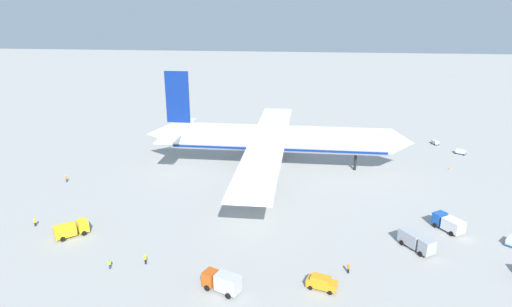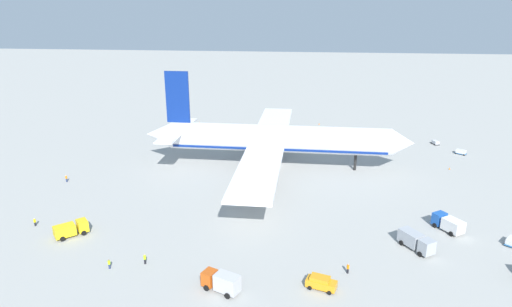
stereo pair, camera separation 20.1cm
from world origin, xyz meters
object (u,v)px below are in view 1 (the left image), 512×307
at_px(service_truck_0, 222,282).
at_px(baggage_cart_0, 461,152).
at_px(service_truck_1, 71,229).
at_px(service_truck_3, 416,241).
at_px(ground_worker_4, 35,222).
at_px(service_van, 322,282).
at_px(service_truck_4, 448,223).
at_px(airliner, 274,139).
at_px(baggage_cart_1, 435,142).
at_px(traffic_cone_1, 190,131).
at_px(baggage_cart_2, 512,241).
at_px(traffic_cone_3, 319,124).
at_px(ground_worker_2, 348,268).
at_px(ground_worker_3, 145,259).
at_px(ground_worker_1, 110,264).
at_px(traffic_cone_2, 449,168).
at_px(traffic_cone_0, 199,123).
at_px(ground_worker_5, 66,179).

relative_size(service_truck_0, baggage_cart_0, 1.84).
height_order(service_truck_1, service_truck_3, service_truck_3).
bearing_deg(ground_worker_4, service_truck_3, -0.26).
bearing_deg(service_truck_1, service_van, -13.53).
height_order(service_truck_3, ground_worker_4, service_truck_3).
bearing_deg(service_truck_3, service_truck_4, 45.19).
relative_size(airliner, baggage_cart_1, 22.72).
bearing_deg(traffic_cone_1, baggage_cart_2, -40.64).
height_order(service_truck_4, traffic_cone_3, service_truck_4).
xyz_separation_m(service_truck_1, traffic_cone_3, (45.91, 84.21, -1.08)).
height_order(airliner, traffic_cone_1, airliner).
bearing_deg(ground_worker_2, ground_worker_3, -178.02).
relative_size(service_truck_1, ground_worker_1, 3.60).
distance_m(traffic_cone_2, traffic_cone_3, 52.02).
height_order(baggage_cart_0, ground_worker_4, ground_worker_4).
bearing_deg(service_truck_4, ground_worker_3, -161.60).
height_order(baggage_cart_1, traffic_cone_3, baggage_cart_1).
height_order(service_truck_3, service_truck_4, service_truck_3).
bearing_deg(traffic_cone_0, ground_worker_5, -107.64).
distance_m(service_truck_3, ground_worker_2, 14.77).
bearing_deg(service_truck_1, ground_worker_3, -24.03).
relative_size(service_truck_3, ground_worker_5, 3.82).
height_order(baggage_cart_2, ground_worker_1, ground_worker_1).
height_order(ground_worker_2, traffic_cone_2, ground_worker_2).
distance_m(baggage_cart_0, ground_worker_5, 103.81).
relative_size(ground_worker_1, ground_worker_5, 0.93).
distance_m(ground_worker_1, ground_worker_3, 5.47).
bearing_deg(service_van, traffic_cone_3, 89.02).
bearing_deg(service_truck_3, service_van, -141.20).
bearing_deg(traffic_cone_2, service_truck_4, -106.65).
xyz_separation_m(service_truck_0, service_truck_3, (30.51, 15.29, -0.03)).
xyz_separation_m(service_truck_0, baggage_cart_1, (49.96, 77.63, -0.96)).
bearing_deg(traffic_cone_1, ground_worker_1, -84.35).
relative_size(traffic_cone_0, traffic_cone_1, 1.00).
relative_size(service_van, ground_worker_3, 2.70).
relative_size(baggage_cart_0, traffic_cone_0, 6.00).
distance_m(service_van, ground_worker_4, 54.65).
height_order(ground_worker_2, ground_worker_3, ground_worker_3).
xyz_separation_m(service_truck_0, traffic_cone_2, (47.87, 56.06, -1.33)).
relative_size(service_truck_1, service_truck_4, 0.96).
bearing_deg(baggage_cart_0, traffic_cone_2, -117.46).
distance_m(service_van, baggage_cart_0, 77.89).
relative_size(baggage_cart_1, ground_worker_1, 2.03).
bearing_deg(airliner, service_truck_0, -93.59).
bearing_deg(baggage_cart_0, service_truck_3, -114.14).
bearing_deg(traffic_cone_0, baggage_cart_1, -12.16).
relative_size(baggage_cart_0, ground_worker_3, 1.88).
xyz_separation_m(ground_worker_4, traffic_cone_1, (12.22, 66.60, -0.54)).
xyz_separation_m(service_truck_4, service_van, (-23.61, -20.48, -0.47)).
height_order(service_truck_4, service_van, service_truck_4).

